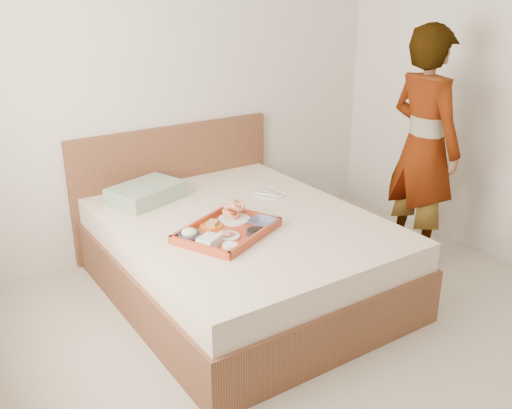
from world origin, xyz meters
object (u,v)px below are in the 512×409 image
Objects in this scene: tray at (227,230)px; person at (424,147)px; bed at (241,255)px; dinner_plate at (270,194)px.

tray is 1.62m from person.
person is (1.39, -0.27, 0.60)m from bed.
dinner_plate is (0.62, 0.43, -0.02)m from tray.
bed is 3.37× the size of tray.
bed is 0.39m from tray.
tray is 0.75m from dinner_plate.
tray is 2.68× the size of dinner_plate.
bed is at bearing 13.92° from tray.
person is at bearing -11.17° from bed.
dinner_plate is at bearing 9.53° from tray.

